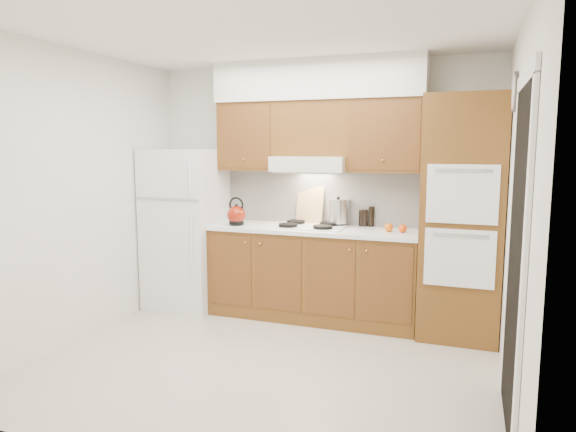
# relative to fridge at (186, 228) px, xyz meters

# --- Properties ---
(floor) EXTENTS (3.60, 3.60, 0.00)m
(floor) POSITION_rel_fridge_xyz_m (1.41, -1.14, -0.86)
(floor) COLOR #B8B0A1
(floor) RESTS_ON ground
(ceiling) EXTENTS (3.60, 3.60, 0.00)m
(ceiling) POSITION_rel_fridge_xyz_m (1.41, -1.14, 1.74)
(ceiling) COLOR white
(ceiling) RESTS_ON wall_back
(wall_back) EXTENTS (3.60, 0.02, 2.60)m
(wall_back) POSITION_rel_fridge_xyz_m (1.41, 0.36, 0.44)
(wall_back) COLOR white
(wall_back) RESTS_ON floor
(wall_left) EXTENTS (0.02, 3.00, 2.60)m
(wall_left) POSITION_rel_fridge_xyz_m (-0.40, -1.14, 0.44)
(wall_left) COLOR white
(wall_left) RESTS_ON floor
(wall_right) EXTENTS (0.02, 3.00, 2.60)m
(wall_right) POSITION_rel_fridge_xyz_m (3.21, -1.14, 0.44)
(wall_right) COLOR white
(wall_right) RESTS_ON floor
(fridge) EXTENTS (0.75, 0.72, 1.72)m
(fridge) POSITION_rel_fridge_xyz_m (0.00, 0.00, 0.00)
(fridge) COLOR white
(fridge) RESTS_ON floor
(base_cabinets) EXTENTS (2.11, 0.60, 0.90)m
(base_cabinets) POSITION_rel_fridge_xyz_m (1.43, 0.06, -0.41)
(base_cabinets) COLOR brown
(base_cabinets) RESTS_ON floor
(countertop) EXTENTS (2.13, 0.62, 0.04)m
(countertop) POSITION_rel_fridge_xyz_m (1.43, 0.05, 0.06)
(countertop) COLOR white
(countertop) RESTS_ON base_cabinets
(backsplash) EXTENTS (2.11, 0.03, 0.56)m
(backsplash) POSITION_rel_fridge_xyz_m (1.43, 0.34, 0.36)
(backsplash) COLOR white
(backsplash) RESTS_ON countertop
(oven_cabinet) EXTENTS (0.70, 0.65, 2.20)m
(oven_cabinet) POSITION_rel_fridge_xyz_m (2.85, 0.03, 0.24)
(oven_cabinet) COLOR brown
(oven_cabinet) RESTS_ON floor
(upper_cab_left) EXTENTS (0.63, 0.33, 0.70)m
(upper_cab_left) POSITION_rel_fridge_xyz_m (0.69, 0.19, 0.99)
(upper_cab_left) COLOR brown
(upper_cab_left) RESTS_ON wall_back
(upper_cab_right) EXTENTS (0.73, 0.33, 0.70)m
(upper_cab_right) POSITION_rel_fridge_xyz_m (2.12, 0.19, 0.99)
(upper_cab_right) COLOR brown
(upper_cab_right) RESTS_ON wall_back
(range_hood) EXTENTS (0.75, 0.45, 0.15)m
(range_hood) POSITION_rel_fridge_xyz_m (1.38, 0.13, 0.71)
(range_hood) COLOR silver
(range_hood) RESTS_ON wall_back
(upper_cab_over_hood) EXTENTS (0.75, 0.33, 0.55)m
(upper_cab_over_hood) POSITION_rel_fridge_xyz_m (1.38, 0.19, 1.06)
(upper_cab_over_hood) COLOR brown
(upper_cab_over_hood) RESTS_ON range_hood
(soffit) EXTENTS (2.13, 0.36, 0.40)m
(soffit) POSITION_rel_fridge_xyz_m (1.43, 0.18, 1.54)
(soffit) COLOR silver
(soffit) RESTS_ON wall_back
(cooktop) EXTENTS (0.74, 0.50, 0.01)m
(cooktop) POSITION_rel_fridge_xyz_m (1.38, 0.07, 0.09)
(cooktop) COLOR white
(cooktop) RESTS_ON countertop
(doorway) EXTENTS (0.02, 0.90, 2.10)m
(doorway) POSITION_rel_fridge_xyz_m (3.19, -1.49, 0.19)
(doorway) COLOR black
(doorway) RESTS_ON floor
(wall_clock) EXTENTS (0.02, 0.30, 0.30)m
(wall_clock) POSITION_rel_fridge_xyz_m (3.19, -0.59, 1.29)
(wall_clock) COLOR #3F3833
(wall_clock) RESTS_ON wall_right
(kettle) EXTENTS (0.21, 0.21, 0.19)m
(kettle) POSITION_rel_fridge_xyz_m (0.64, -0.07, 0.19)
(kettle) COLOR maroon
(kettle) RESTS_ON countertop
(cutting_board) EXTENTS (0.30, 0.12, 0.39)m
(cutting_board) POSITION_rel_fridge_xyz_m (1.32, 0.30, 0.28)
(cutting_board) COLOR tan
(cutting_board) RESTS_ON countertop
(stock_pot) EXTENTS (0.27, 0.27, 0.23)m
(stock_pot) POSITION_rel_fridge_xyz_m (1.64, 0.26, 0.23)
(stock_pot) COLOR silver
(stock_pot) RESTS_ON cooktop
(condiment_a) EXTENTS (0.07, 0.07, 0.21)m
(condiment_a) POSITION_rel_fridge_xyz_m (1.97, 0.31, 0.18)
(condiment_a) COLOR black
(condiment_a) RESTS_ON countertop
(condiment_b) EXTENTS (0.06, 0.06, 0.17)m
(condiment_b) POSITION_rel_fridge_xyz_m (1.91, 0.30, 0.17)
(condiment_b) COLOR black
(condiment_b) RESTS_ON countertop
(condiment_c) EXTENTS (0.07, 0.07, 0.17)m
(condiment_c) POSITION_rel_fridge_xyz_m (1.87, 0.31, 0.16)
(condiment_c) COLOR black
(condiment_c) RESTS_ON countertop
(orange_near) EXTENTS (0.09, 0.09, 0.08)m
(orange_near) POSITION_rel_fridge_xyz_m (2.19, 0.04, 0.12)
(orange_near) COLOR #FD4F0D
(orange_near) RESTS_ON countertop
(orange_far) EXTENTS (0.09, 0.09, 0.08)m
(orange_far) POSITION_rel_fridge_xyz_m (2.32, 0.04, 0.12)
(orange_far) COLOR #E3470B
(orange_far) RESTS_ON countertop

